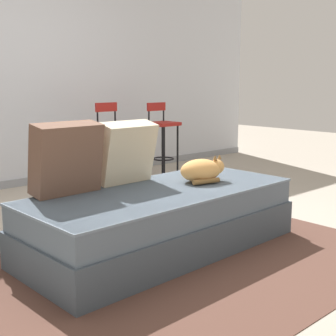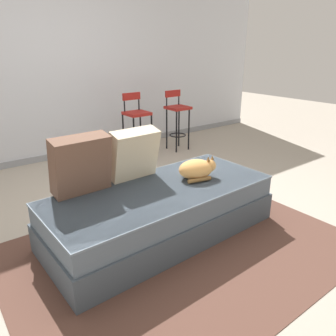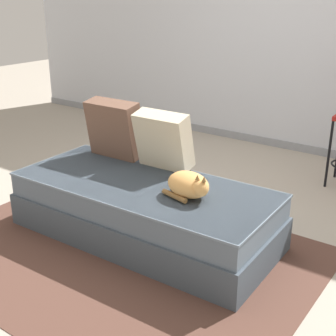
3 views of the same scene
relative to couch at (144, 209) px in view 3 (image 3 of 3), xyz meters
The scene contains 8 objects.
ground_plane 0.46m from the couch, 90.00° to the left, with size 16.00×16.00×0.00m, color #A89E8E.
wall_back_panel 2.86m from the couch, 90.00° to the left, with size 8.00×0.10×2.60m, color silver.
wall_baseboard_trim 2.60m from the couch, 90.00° to the left, with size 8.00×0.02×0.09m, color gray.
area_rug 0.37m from the couch, 90.00° to the right, with size 2.68×1.96×0.01m, color brown.
couch is the anchor object (origin of this frame).
throw_pillow_corner 0.78m from the couch, 150.03° to the left, with size 0.47×0.25×0.48m.
throw_pillow_middle 0.56m from the couch, 99.93° to the left, with size 0.44×0.26×0.46m.
cat 0.50m from the couch, ahead, with size 0.37×0.31×0.20m.
Camera 3 is at (1.98, -2.84, 1.76)m, focal length 50.00 mm.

